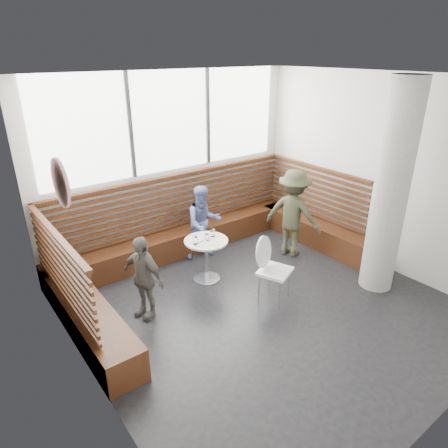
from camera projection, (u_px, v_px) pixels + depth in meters
room at (270, 206)px, 5.24m from camera, size 5.00×5.00×3.20m
booth at (197, 241)px, 7.00m from camera, size 5.00×2.50×1.44m
concrete_column at (391, 191)px, 5.82m from camera, size 0.50×0.50×3.20m
wall_art at (60, 183)px, 3.88m from camera, size 0.03×0.50×0.50m
cafe_table at (206, 251)px, 6.40m from camera, size 0.70×0.70×0.72m
cafe_chair at (272, 263)px, 5.89m from camera, size 0.48×0.47×1.00m
adult_man at (293, 213)px, 7.12m from camera, size 0.93×1.18×1.61m
child_back at (204, 223)px, 7.08m from camera, size 0.76×0.66×1.35m
child_left at (143, 277)px, 5.49m from camera, size 0.51×0.78×1.23m
plate_near at (197, 240)px, 6.31m from camera, size 0.19×0.19×0.01m
plate_far at (207, 235)px, 6.49m from camera, size 0.18×0.18×0.01m
glass_left at (195, 241)px, 6.17m from camera, size 0.07×0.07×0.12m
glass_mid at (207, 237)px, 6.30m from camera, size 0.07×0.07×0.10m
glass_right at (213, 233)px, 6.43m from camera, size 0.08×0.08×0.12m
menu_card at (214, 244)px, 6.18m from camera, size 0.22×0.19×0.00m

